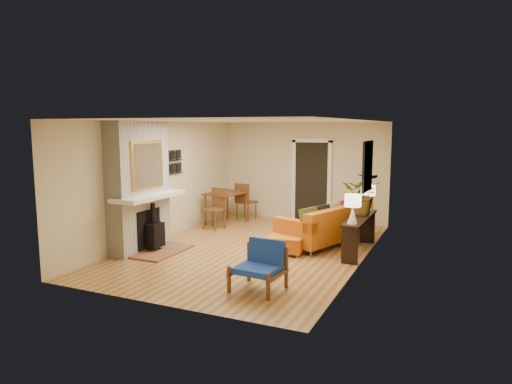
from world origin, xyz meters
TOP-DOWN VIEW (x-y plane):
  - room_shell at (0.60, 2.63)m, footprint 6.50×6.50m
  - fireplace at (-2.00, -1.00)m, footprint 1.09×1.68m
  - sofa at (1.31, 1.07)m, footprint 1.70×2.50m
  - ottoman at (0.75, 0.01)m, footprint 0.75×0.75m
  - blue_chair at (1.10, -2.05)m, footprint 0.77×0.75m
  - dining_table at (-1.57, 1.96)m, footprint 0.99×1.89m
  - console_table at (2.07, 0.60)m, footprint 0.34×1.85m
  - lamp_near at (2.07, -0.10)m, footprint 0.30×0.30m
  - lamp_far at (2.07, 1.38)m, footprint 0.30×0.30m
  - houseplant at (2.06, 0.86)m, footprint 0.79×0.69m

SIDE VIEW (x-z plane):
  - ottoman at x=0.75m, z-range 0.03..0.37m
  - sofa at x=1.31m, z-range -0.06..0.85m
  - blue_chair at x=1.10m, z-range 0.03..0.78m
  - console_table at x=2.07m, z-range 0.21..0.94m
  - dining_table at x=-1.57m, z-range 0.16..1.15m
  - lamp_near at x=2.07m, z-range 0.79..1.33m
  - lamp_far at x=2.07m, z-range 0.79..1.33m
  - houseplant at x=2.06m, z-range 0.73..1.58m
  - room_shell at x=0.60m, z-range -2.01..4.49m
  - fireplace at x=-2.00m, z-range -0.06..2.54m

